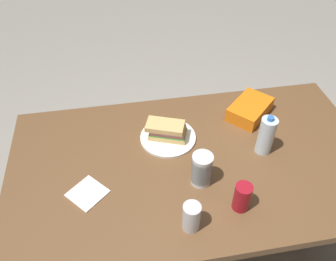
{
  "coord_description": "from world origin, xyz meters",
  "views": [
    {
      "loc": [
        0.29,
        0.98,
        1.89
      ],
      "look_at": [
        0.09,
        -0.16,
        0.81
      ],
      "focal_mm": 36.97,
      "sensor_mm": 36.0,
      "label": 1
    }
  ],
  "objects": [
    {
      "name": "paper_napkin",
      "position": [
        0.46,
        0.1,
        0.76
      ],
      "size": [
        0.18,
        0.18,
        0.01
      ],
      "primitive_type": "cube",
      "rotation": [
        0.0,
        0.0,
        3.87
      ],
      "color": "white",
      "rests_on": "dining_table"
    },
    {
      "name": "soda_can_red",
      "position": [
        -0.12,
        0.26,
        0.82
      ],
      "size": [
        0.07,
        0.07,
        0.12
      ],
      "primitive_type": "cylinder",
      "color": "maroon",
      "rests_on": "dining_table"
    },
    {
      "name": "sandwich",
      "position": [
        0.09,
        -0.16,
        0.81
      ],
      "size": [
        0.2,
        0.15,
        0.08
      ],
      "color": "#DBB26B",
      "rests_on": "paper_plate"
    },
    {
      "name": "water_bottle_tall",
      "position": [
        -0.32,
        -0.01,
        0.85
      ],
      "size": [
        0.07,
        0.07,
        0.2
      ],
      "color": "silver",
      "rests_on": "dining_table"
    },
    {
      "name": "paper_plate",
      "position": [
        0.09,
        -0.16,
        0.77
      ],
      "size": [
        0.26,
        0.26,
        0.01
      ],
      "primitive_type": "cylinder",
      "color": "white",
      "rests_on": "dining_table"
    },
    {
      "name": "plastic_cup_stack",
      "position": [
        0.0,
        0.12,
        0.84
      ],
      "size": [
        0.08,
        0.08,
        0.15
      ],
      "color": "silver",
      "rests_on": "dining_table"
    },
    {
      "name": "ground_plane",
      "position": [
        0.0,
        0.0,
        0.0
      ],
      "size": [
        8.0,
        8.0,
        0.0
      ],
      "primitive_type": "plane",
      "color": "gray"
    },
    {
      "name": "dining_table",
      "position": [
        0.0,
        0.0,
        0.67
      ],
      "size": [
        1.61,
        0.91,
        0.76
      ],
      "color": "brown",
      "rests_on": "ground_plane"
    },
    {
      "name": "soda_can_silver",
      "position": [
        0.09,
        0.32,
        0.82
      ],
      "size": [
        0.07,
        0.07,
        0.12
      ],
      "primitive_type": "cylinder",
      "color": "silver",
      "rests_on": "dining_table"
    },
    {
      "name": "chip_bag",
      "position": [
        -0.34,
        -0.25,
        0.8
      ],
      "size": [
        0.27,
        0.27,
        0.07
      ],
      "primitive_type": "cube",
      "rotation": [
        0.0,
        0.0,
        0.76
      ],
      "color": "orange",
      "rests_on": "dining_table"
    }
  ]
}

